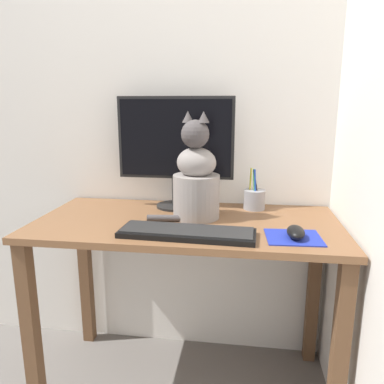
{
  "coord_description": "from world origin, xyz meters",
  "views": [
    {
      "loc": [
        0.21,
        -1.35,
        1.16
      ],
      "look_at": [
        0.03,
        -0.06,
        0.85
      ],
      "focal_mm": 35.0,
      "sensor_mm": 36.0,
      "label": 1
    }
  ],
  "objects_px": {
    "cat": "(196,179)",
    "pen_cup": "(254,199)",
    "monitor": "(176,145)",
    "computer_mouse_right": "(296,232)",
    "keyboard": "(187,232)"
  },
  "relations": [
    {
      "from": "keyboard",
      "to": "computer_mouse_right",
      "type": "distance_m",
      "value": 0.36
    },
    {
      "from": "monitor",
      "to": "pen_cup",
      "type": "xyz_separation_m",
      "value": [
        0.33,
        0.01,
        -0.22
      ]
    },
    {
      "from": "monitor",
      "to": "keyboard",
      "type": "distance_m",
      "value": 0.45
    },
    {
      "from": "computer_mouse_right",
      "to": "keyboard",
      "type": "bearing_deg",
      "value": -176.59
    },
    {
      "from": "keyboard",
      "to": "cat",
      "type": "relative_size",
      "value": 1.14
    },
    {
      "from": "keyboard",
      "to": "pen_cup",
      "type": "bearing_deg",
      "value": 60.79
    },
    {
      "from": "monitor",
      "to": "computer_mouse_right",
      "type": "xyz_separation_m",
      "value": [
        0.46,
        -0.34,
        -0.24
      ]
    },
    {
      "from": "computer_mouse_right",
      "to": "cat",
      "type": "relative_size",
      "value": 0.26
    },
    {
      "from": "monitor",
      "to": "cat",
      "type": "relative_size",
      "value": 1.19
    },
    {
      "from": "keyboard",
      "to": "computer_mouse_right",
      "type": "height_order",
      "value": "computer_mouse_right"
    },
    {
      "from": "keyboard",
      "to": "computer_mouse_right",
      "type": "bearing_deg",
      "value": 6.04
    },
    {
      "from": "keyboard",
      "to": "cat",
      "type": "height_order",
      "value": "cat"
    },
    {
      "from": "monitor",
      "to": "pen_cup",
      "type": "relative_size",
      "value": 2.82
    },
    {
      "from": "pen_cup",
      "to": "cat",
      "type": "bearing_deg",
      "value": -145.26
    },
    {
      "from": "cat",
      "to": "pen_cup",
      "type": "distance_m",
      "value": 0.3
    }
  ]
}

